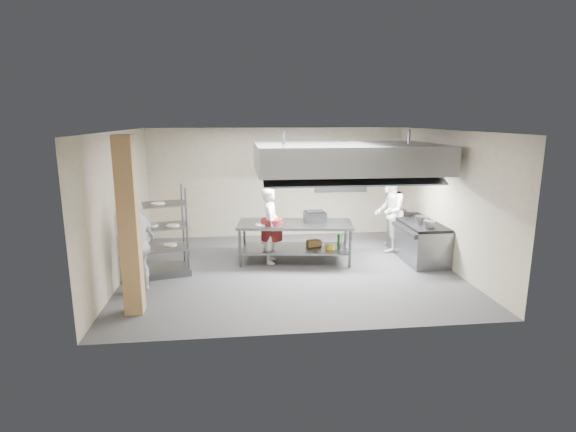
{
  "coord_description": "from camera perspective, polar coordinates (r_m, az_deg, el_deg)",
  "views": [
    {
      "loc": [
        -1.12,
        -9.32,
        3.26
      ],
      "look_at": [
        -0.03,
        0.2,
        1.16
      ],
      "focal_mm": 28.0,
      "sensor_mm": 36.0,
      "label": 1
    }
  ],
  "objects": [
    {
      "name": "island",
      "position": [
        10.38,
        0.88,
        -3.32
      ],
      "size": [
        2.71,
        1.41,
        0.91
      ],
      "primitive_type": null,
      "rotation": [
        0.0,
        0.0,
        -0.13
      ],
      "color": "slate",
      "rests_on": "floor"
    },
    {
      "name": "chef_head",
      "position": [
        10.21,
        -2.26,
        -1.15
      ],
      "size": [
        0.47,
        0.67,
        1.75
      ],
      "primitive_type": "imported",
      "rotation": [
        0.0,
        0.0,
        1.5
      ],
      "color": "silver",
      "rests_on": "floor"
    },
    {
      "name": "wall_left",
      "position": [
        9.78,
        -20.53,
        1.21
      ],
      "size": [
        0.0,
        6.0,
        6.0
      ],
      "primitive_type": "plane",
      "rotation": [
        1.57,
        0.0,
        1.57
      ],
      "color": "gray",
      "rests_on": "ground"
    },
    {
      "name": "stockpot",
      "position": [
        10.61,
        16.55,
        -0.48
      ],
      "size": [
        0.27,
        0.27,
        0.19
      ],
      "primitive_type": "cylinder",
      "color": "gray",
      "rests_on": "range_top"
    },
    {
      "name": "exhaust_hood",
      "position": [
        10.05,
        7.46,
        7.36
      ],
      "size": [
        4.0,
        2.5,
        0.6
      ],
      "primitive_type": "cube",
      "color": "gray",
      "rests_on": "ceiling"
    },
    {
      "name": "hood_strip_a",
      "position": [
        9.91,
        2.33,
        5.52
      ],
      "size": [
        1.6,
        0.12,
        0.04
      ],
      "primitive_type": "cube",
      "color": "white",
      "rests_on": "exhaust_hood"
    },
    {
      "name": "island_undershelf",
      "position": [
        10.42,
        0.88,
        -4.14
      ],
      "size": [
        2.49,
        1.27,
        0.04
      ],
      "primitive_type": "cube",
      "rotation": [
        0.0,
        0.0,
        -0.13
      ],
      "color": "slate",
      "rests_on": "island"
    },
    {
      "name": "island_worktop",
      "position": [
        10.27,
        0.89,
        -1.03
      ],
      "size": [
        2.71,
        1.41,
        0.06
      ],
      "primitive_type": "cube",
      "rotation": [
        0.0,
        0.0,
        -0.13
      ],
      "color": "gray",
      "rests_on": "island"
    },
    {
      "name": "floor",
      "position": [
        9.94,
        0.28,
        -6.78
      ],
      "size": [
        7.0,
        7.0,
        0.0
      ],
      "primitive_type": "plane",
      "color": "#2F2F31",
      "rests_on": "ground"
    },
    {
      "name": "chef_plating",
      "position": [
        8.9,
        -18.54,
        -3.51
      ],
      "size": [
        0.77,
        1.17,
        1.85
      ],
      "primitive_type": "imported",
      "rotation": [
        0.0,
        0.0,
        -1.89
      ],
      "color": "silver",
      "rests_on": "floor"
    },
    {
      "name": "wall_right",
      "position": [
        10.55,
        19.54,
        2.05
      ],
      "size": [
        0.0,
        6.0,
        6.0
      ],
      "primitive_type": "plane",
      "rotation": [
        1.57,
        0.0,
        -1.57
      ],
      "color": "gray",
      "rests_on": "ground"
    },
    {
      "name": "column",
      "position": [
        7.83,
        -19.52,
        -1.34
      ],
      "size": [
        0.3,
        0.3,
        3.0
      ],
      "primitive_type": "cube",
      "color": "tan",
      "rests_on": "floor"
    },
    {
      "name": "wall_shelf",
      "position": [
        12.63,
        6.9,
        4.26
      ],
      "size": [
        1.5,
        0.28,
        0.04
      ],
      "primitive_type": "cube",
      "color": "gray",
      "rests_on": "wall_back"
    },
    {
      "name": "wall_back",
      "position": [
        12.49,
        -1.35,
        4.26
      ],
      "size": [
        7.0,
        0.0,
        7.0
      ],
      "primitive_type": "plane",
      "rotation": [
        1.57,
        0.0,
        0.0
      ],
      "color": "gray",
      "rests_on": "ground"
    },
    {
      "name": "hood_strip_b",
      "position": [
        10.34,
        12.28,
        5.53
      ],
      "size": [
        1.6,
        0.12,
        0.04
      ],
      "primitive_type": "cube",
      "color": "white",
      "rests_on": "exhaust_hood"
    },
    {
      "name": "pass_rack",
      "position": [
        9.75,
        -16.29,
        -1.91
      ],
      "size": [
        1.39,
        1.01,
        1.88
      ],
      "primitive_type": null,
      "rotation": [
        0.0,
        0.0,
        0.24
      ],
      "color": "slate",
      "rests_on": "floor"
    },
    {
      "name": "cooking_range",
      "position": [
        11.05,
        16.05,
        -3.02
      ],
      "size": [
        0.8,
        2.0,
        0.84
      ],
      "primitive_type": "cube",
      "color": "gray",
      "rests_on": "floor"
    },
    {
      "name": "griddle",
      "position": [
        10.36,
        3.44,
        -0.11
      ],
      "size": [
        0.51,
        0.42,
        0.23
      ],
      "primitive_type": "cube",
      "rotation": [
        0.0,
        0.0,
        0.11
      ],
      "color": "slate",
      "rests_on": "island_worktop"
    },
    {
      "name": "range_top",
      "position": [
        10.94,
        16.19,
        -0.75
      ],
      "size": [
        0.78,
        1.96,
        0.06
      ],
      "primitive_type": "cube",
      "color": "black",
      "rests_on": "cooking_range"
    },
    {
      "name": "ceiling",
      "position": [
        9.39,
        0.3,
        10.78
      ],
      "size": [
        7.0,
        7.0,
        0.0
      ],
      "primitive_type": "plane",
      "rotation": [
        3.14,
        0.0,
        0.0
      ],
      "color": "silver",
      "rests_on": "wall_back"
    },
    {
      "name": "plate_stack",
      "position": [
        9.83,
        -16.17,
        -3.82
      ],
      "size": [
        0.28,
        0.28,
        0.05
      ],
      "primitive_type": "cylinder",
      "color": "white",
      "rests_on": "pass_rack"
    },
    {
      "name": "chef_line",
      "position": [
        11.35,
        12.71,
        0.53
      ],
      "size": [
        1.08,
        1.18,
        1.98
      ],
      "primitive_type": "imported",
      "rotation": [
        0.0,
        0.0,
        -1.99
      ],
      "color": "white",
      "rests_on": "floor"
    },
    {
      "name": "wicker_basket",
      "position": [
        10.54,
        3.31,
        -3.45
      ],
      "size": [
        0.35,
        0.28,
        0.14
      ],
      "primitive_type": "cube",
      "rotation": [
        0.0,
        0.0,
        0.22
      ],
      "color": "olive",
      "rests_on": "island_undershelf"
    }
  ]
}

